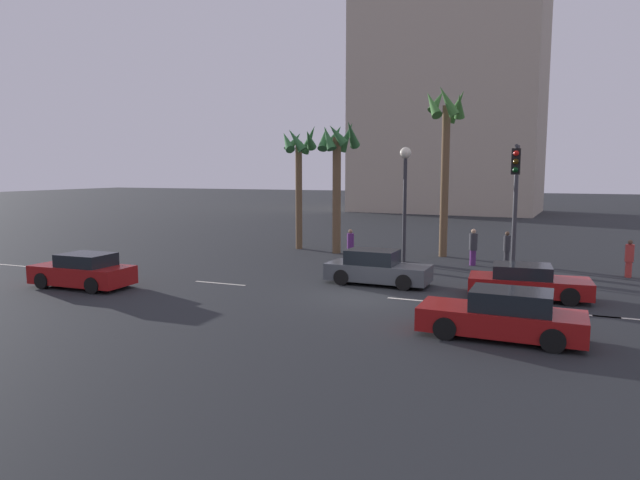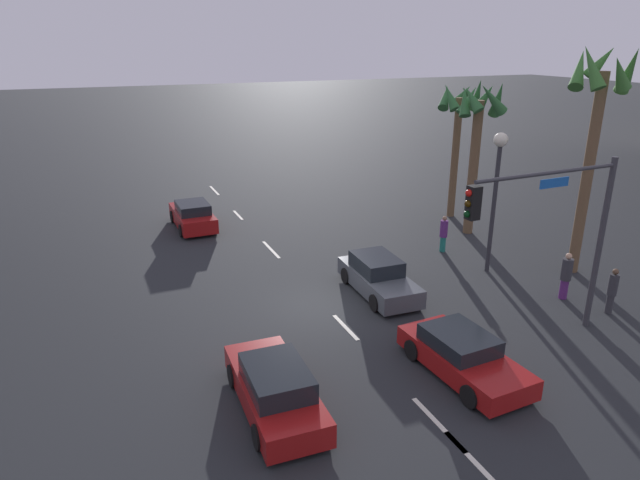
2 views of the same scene
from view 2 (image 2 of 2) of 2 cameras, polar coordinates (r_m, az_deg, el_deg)
ground_plane at (r=20.76m, az=0.42°, el=-6.62°), size 220.00×220.00×0.00m
lane_stripe_0 at (r=37.01m, az=-10.69°, el=4.97°), size 2.42×0.14×0.01m
lane_stripe_1 at (r=31.50m, az=-8.33°, el=2.52°), size 1.83×0.14×0.01m
lane_stripe_2 at (r=26.14m, az=-5.00°, el=-0.98°), size 2.39×0.14×0.01m
lane_stripe_3 at (r=19.26m, az=2.61°, el=-8.85°), size 1.89×0.14×0.01m
lane_stripe_4 at (r=15.28m, az=11.93°, el=-17.83°), size 2.32×0.14×0.01m
lane_stripe_5 at (r=14.41m, az=15.34°, el=-20.82°), size 2.19×0.14×0.01m
car_0 at (r=17.08m, az=14.29°, el=-11.32°), size 4.33×2.09×1.23m
car_1 at (r=15.16m, az=-4.60°, el=-14.80°), size 4.50×1.93×1.38m
car_2 at (r=21.58m, az=5.93°, el=-3.77°), size 4.29×1.90×1.42m
car_3 at (r=29.67m, az=-12.81°, el=2.43°), size 4.11×1.89×1.38m
traffic_signal at (r=18.53m, az=23.08°, el=1.77°), size 0.45×5.75×5.81m
streetlamp at (r=23.50m, az=17.54°, el=6.25°), size 0.56×0.56×5.81m
pedestrian_1 at (r=26.17m, az=12.45°, el=0.70°), size 0.49×0.49×1.70m
pedestrian_2 at (r=22.33m, az=27.56°, el=-4.52°), size 0.45×0.45×1.70m
pedestrian_3 at (r=22.81m, az=23.72°, el=-3.28°), size 0.56×0.56×1.82m
palm_tree_0 at (r=24.40m, az=26.36°, el=11.65°), size 2.52×2.69×9.12m
palm_tree_1 at (r=30.79m, az=13.97°, el=12.19°), size 2.32×2.59×7.45m
palm_tree_3 at (r=28.10m, az=15.81°, el=11.29°), size 2.22×2.41×7.49m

